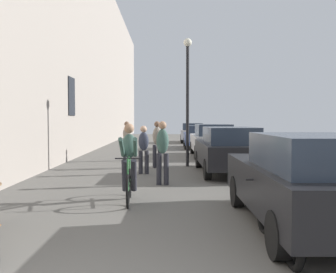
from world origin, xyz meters
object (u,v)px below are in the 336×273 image
Objects in this scene: cyclist_on_bicycle at (129,164)px; pedestrian_furthest at (127,139)px; pedestrian_far at (157,142)px; parked_car_nearest at (306,180)px; parked_car_third at (212,140)px; street_lamp at (188,85)px; parked_motorcycle at (277,219)px; parked_car_fourth at (198,136)px; parked_car_second at (228,149)px; pedestrian_mid at (144,147)px; pedestrian_near at (163,149)px; parked_car_fifth at (192,132)px.

cyclist_on_bicycle is 8.09m from pedestrian_furthest.
pedestrian_far is 0.39× the size of parked_car_nearest.
street_lamp is at bearing -110.99° from parked_car_third.
parked_car_third is 2.08× the size of parked_motorcycle.
parked_motorcycle is at bearing -91.64° from parked_car_fourth.
pedestrian_furthest is (-0.87, 8.04, 0.16)m from cyclist_on_bicycle.
parked_motorcycle is (-0.73, -0.85, -0.41)m from parked_car_nearest.
parked_car_second reaches higher than parked_motorcycle.
cyclist_on_bicycle reaches higher than parked_car_nearest.
pedestrian_mid is 11.57m from parked_car_fourth.
pedestrian_mid is 0.36× the size of parked_car_third.
parked_car_second is 2.04× the size of parked_motorcycle.
pedestrian_mid is at bearing -179.42° from parked_car_second.
pedestrian_near is 0.36× the size of street_lamp.
pedestrian_far is 15.87m from parked_car_fifth.
pedestrian_far is at bearing 108.19° from parked_car_nearest.
pedestrian_far reaches higher than parked_car_fourth.
pedestrian_near is at bearing -135.67° from parked_car_second.
parked_car_third is (1.42, 3.70, -2.29)m from street_lamp.
pedestrian_far is 2.76m from pedestrian_furthest.
cyclist_on_bicycle is at bearing -91.26° from pedestrian_mid.
street_lamp is 1.12× the size of parked_car_second.
parked_car_third is at bearing 24.15° from pedestrian_furthest.
parked_car_second is 5.70m from parked_car_third.
pedestrian_mid is (0.09, 4.09, 0.09)m from cyclist_on_bicycle.
parked_car_fifth is 2.04× the size of parked_motorcycle.
parked_car_third is (0.00, 12.01, 0.01)m from parked_car_nearest.
pedestrian_near is 0.40× the size of parked_car_second.
pedestrian_furthest is at bearing -106.12° from parked_car_fifth.
parked_car_fifth is (-0.12, 11.50, -0.03)m from parked_car_third.
parked_car_fourth is 0.94× the size of parked_car_fifth.
street_lamp is (1.58, 2.03, 2.21)m from pedestrian_mid.
pedestrian_furthest is 0.39× the size of parked_car_second.
pedestrian_far is 4.91m from parked_car_third.
parked_motorcycle is at bearing -130.73° from parked_car_nearest.
parked_car_second is at bearing 44.33° from pedestrian_near.
cyclist_on_bicycle is at bearing -83.86° from pedestrian_furthest.
parked_car_nearest is 1.01× the size of parked_car_fifth.
cyclist_on_bicycle is 0.36× the size of street_lamp.
pedestrian_near is 4.82m from parked_car_nearest.
pedestrian_near reaches higher than pedestrian_far.
pedestrian_furthest reaches higher than parked_car_fourth.
parked_car_third reaches higher than parked_motorcycle.
pedestrian_furthest is 0.80× the size of parked_motorcycle.
pedestrian_mid is 0.92× the size of pedestrian_far.
pedestrian_near is at bearing 107.84° from parked_motorcycle.
pedestrian_near is 0.43× the size of parked_car_fourth.
cyclist_on_bicycle is at bearing -125.04° from parked_car_second.
cyclist_on_bicycle is 10.29m from parked_car_third.
street_lamp is 1.20× the size of parked_car_fourth.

